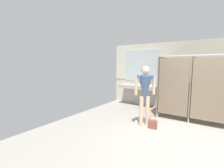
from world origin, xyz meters
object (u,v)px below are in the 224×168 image
(person_standing, at_px, (145,88))
(soap_dispenser, at_px, (144,83))
(paper_cup, at_px, (126,83))
(handbag, at_px, (153,124))

(person_standing, bearing_deg, soap_dispenser, 113.27)
(paper_cup, bearing_deg, person_standing, -48.81)
(person_standing, xyz_separation_m, paper_cup, (-1.63, 1.86, -0.17))
(person_standing, height_order, handbag, person_standing)
(person_standing, distance_m, paper_cup, 2.48)
(soap_dispenser, distance_m, paper_cup, 0.76)
(handbag, distance_m, paper_cup, 2.85)
(handbag, height_order, paper_cup, paper_cup)
(person_standing, xyz_separation_m, handbag, (0.29, -0.09, -0.97))
(handbag, bearing_deg, paper_cup, 134.51)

